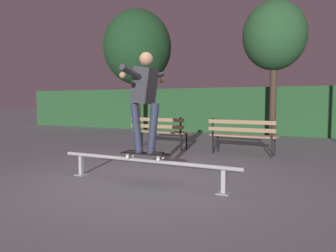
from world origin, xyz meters
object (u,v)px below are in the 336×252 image
at_px(park_bench_leftmost, 159,129).
at_px(skateboarder, 145,94).
at_px(tree_far_left, 137,48).
at_px(skateboard, 145,154).
at_px(park_bench_left_center, 242,133).
at_px(grind_rail, 144,164).
at_px(tree_behind_benches, 274,36).

bearing_deg(park_bench_leftmost, skateboarder, -64.53).
height_order(park_bench_leftmost, tree_far_left, tree_far_left).
bearing_deg(skateboard, skateboarder, 4.55).
relative_size(skateboard, park_bench_left_center, 0.49).
xyz_separation_m(grind_rail, tree_behind_benches, (0.72, 7.06, 3.10)).
height_order(park_bench_left_center, tree_behind_benches, tree_behind_benches).
bearing_deg(skateboard, tree_far_left, 123.16).
height_order(skateboarder, park_bench_leftmost, skateboarder).
height_order(grind_rail, skateboard, skateboard).
xyz_separation_m(park_bench_leftmost, tree_behind_benches, (2.32, 3.67, 2.87)).
bearing_deg(skateboard, park_bench_left_center, 79.19).
distance_m(skateboard, park_bench_left_center, 3.45).
bearing_deg(tree_behind_benches, park_bench_leftmost, -122.33).
distance_m(park_bench_leftmost, park_bench_left_center, 2.26).
height_order(park_bench_leftmost, tree_behind_benches, tree_behind_benches).
xyz_separation_m(grind_rail, tree_far_left, (-4.72, 7.24, 3.16)).
xyz_separation_m(skateboarder, tree_far_left, (-4.73, 7.24, 2.07)).
distance_m(skateboard, tree_behind_benches, 7.68).
bearing_deg(tree_far_left, park_bench_left_center, -35.58).
xyz_separation_m(skateboard, park_bench_left_center, (0.65, 3.39, 0.07)).
xyz_separation_m(park_bench_left_center, tree_behind_benches, (0.06, 3.67, 2.87)).
bearing_deg(park_bench_left_center, skateboarder, -100.77).
height_order(skateboarder, park_bench_left_center, skateboarder).
xyz_separation_m(park_bench_leftmost, park_bench_left_center, (2.26, 0.00, 0.00)).
distance_m(grind_rail, skateboard, 0.16).
relative_size(park_bench_leftmost, park_bench_left_center, 1.00).
bearing_deg(skateboarder, tree_behind_benches, 84.30).
bearing_deg(skateboarder, grind_rail, -179.21).
relative_size(park_bench_leftmost, tree_behind_benches, 0.35).
relative_size(skateboard, tree_behind_benches, 0.17).
distance_m(park_bench_leftmost, tree_far_left, 5.75).
relative_size(skateboarder, park_bench_left_center, 0.97).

